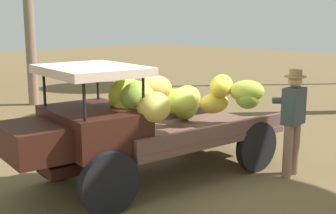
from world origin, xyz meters
TOP-DOWN VIEW (x-y plane):
  - ground_plane at (0.00, 0.00)m, footprint 60.00×60.00m
  - truck at (0.14, 0.11)m, footprint 4.62×2.35m
  - farmer at (-1.61, 1.68)m, footprint 0.53×0.46m
  - wooden_crate at (-2.49, -0.61)m, footprint 0.62×0.58m

SIDE VIEW (x-z plane):
  - ground_plane at x=0.00m, z-range 0.00..0.00m
  - wooden_crate at x=-2.49m, z-range 0.00..0.38m
  - truck at x=0.14m, z-range 0.04..1.90m
  - farmer at x=-1.61m, z-range 0.12..1.86m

